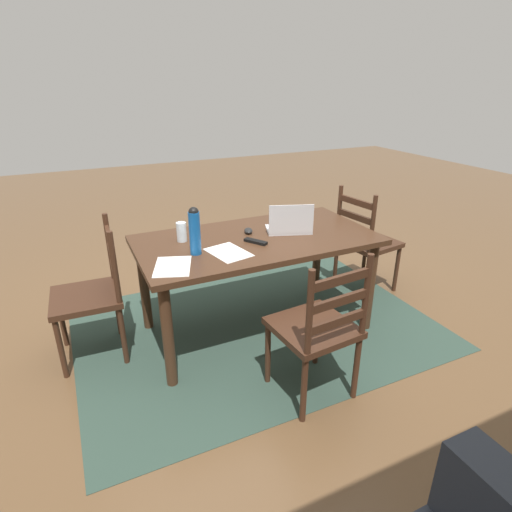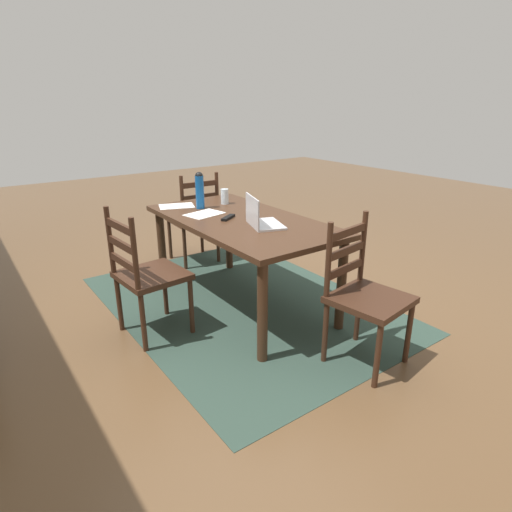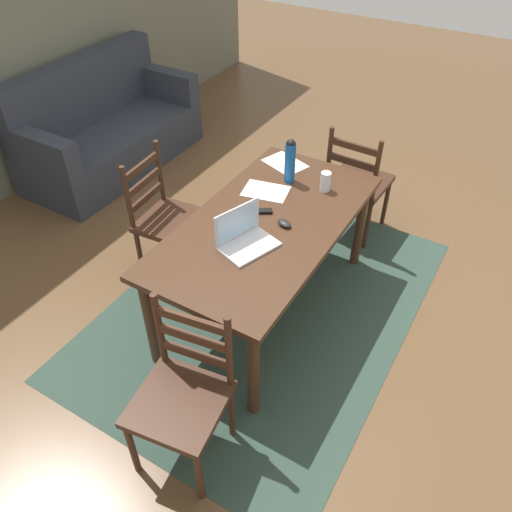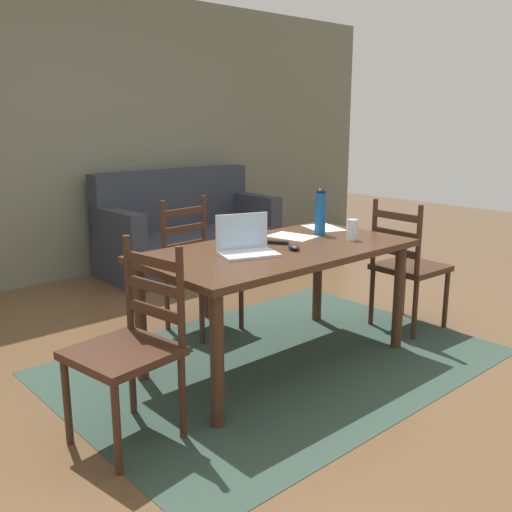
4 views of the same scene
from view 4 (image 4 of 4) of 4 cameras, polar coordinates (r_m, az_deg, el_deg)
name	(u,v)px [view 4 (image 4 of 4)]	position (r m, az deg, el deg)	size (l,w,h in m)	color
ground_plane	(278,362)	(3.70, 2.17, -10.48)	(14.00, 14.00, 0.00)	brown
area_rug	(278,361)	(3.70, 2.17, -10.43)	(2.65, 1.91, 0.01)	#2D4238
wall_back	(72,136)	(5.73, -17.88, 11.35)	(8.00, 0.12, 2.70)	#6B6D5B
dining_table	(279,262)	(3.49, 2.26, -0.58)	(1.69, 0.88, 0.75)	#422819
chair_far_head	(200,267)	(4.14, -5.64, -1.14)	(0.48, 0.48, 0.95)	#3D2316
chair_right_near	(407,267)	(4.28, 14.86, -1.03)	(0.46, 0.46, 0.95)	#3D2316
chair_left_near	(129,348)	(2.77, -12.51, -8.94)	(0.50, 0.50, 0.95)	#3D2316
couch	(187,234)	(5.89, -6.92, 2.18)	(1.80, 0.80, 1.00)	#2D333D
laptop	(246,244)	(3.29, -1.04, 1.22)	(0.37, 0.31, 0.23)	silver
water_bottle	(320,211)	(3.84, 6.44, 4.52)	(0.07, 0.07, 0.31)	#145199
drinking_glass	(352,230)	(3.71, 9.58, 2.60)	(0.07, 0.07, 0.13)	silver
computer_mouse	(294,247)	(3.39, 3.81, 0.88)	(0.06, 0.10, 0.03)	black
tv_remote	(275,242)	(3.56, 1.88, 1.39)	(0.04, 0.17, 0.02)	black
paper_stack_left	(292,236)	(3.78, 3.58, 1.96)	(0.21, 0.30, 0.00)	white
paper_stack_right	(323,228)	(4.10, 6.75, 2.80)	(0.21, 0.30, 0.00)	white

